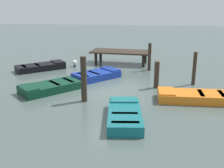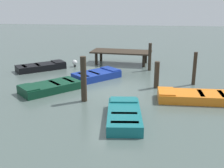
{
  "view_description": "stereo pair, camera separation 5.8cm",
  "coord_description": "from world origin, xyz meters",
  "px_view_note": "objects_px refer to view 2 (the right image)",
  "views": [
    {
      "loc": [
        1.75,
        -13.22,
        4.41
      ],
      "look_at": [
        0.0,
        0.0,
        0.35
      ],
      "focal_mm": 43.69,
      "sensor_mm": 36.0,
      "label": 1
    },
    {
      "loc": [
        1.81,
        -13.21,
        4.41
      ],
      "look_at": [
        0.0,
        0.0,
        0.35
      ],
      "focal_mm": 43.69,
      "sensor_mm": 36.0,
      "label": 2
    }
  ],
  "objects_px": {
    "dock_segment": "(121,53)",
    "rowboat_orange": "(194,96)",
    "mooring_piling_near_left": "(195,69)",
    "rowboat_dark_green": "(50,87)",
    "rowboat_black": "(41,67)",
    "marker_buoy": "(75,63)",
    "mooring_piling_near_right": "(150,57)",
    "mooring_piling_mid_left": "(157,75)",
    "mooring_piling_mid_right": "(84,79)",
    "rowboat_teal": "(124,115)",
    "rowboat_blue": "(97,75)"
  },
  "relations": [
    {
      "from": "dock_segment",
      "to": "rowboat_orange",
      "type": "xyz_separation_m",
      "value": [
        4.13,
        -7.31,
        -0.62
      ]
    },
    {
      "from": "mooring_piling_near_left",
      "to": "rowboat_orange",
      "type": "bearing_deg",
      "value": -97.41
    },
    {
      "from": "rowboat_dark_green",
      "to": "rowboat_black",
      "type": "bearing_deg",
      "value": -110.01
    },
    {
      "from": "marker_buoy",
      "to": "mooring_piling_near_left",
      "type": "bearing_deg",
      "value": -23.39
    },
    {
      "from": "rowboat_dark_green",
      "to": "marker_buoy",
      "type": "relative_size",
      "value": 6.54
    },
    {
      "from": "rowboat_black",
      "to": "rowboat_orange",
      "type": "distance_m",
      "value": 10.39
    },
    {
      "from": "mooring_piling_near_right",
      "to": "mooring_piling_mid_left",
      "type": "height_order",
      "value": "mooring_piling_near_right"
    },
    {
      "from": "mooring_piling_mid_right",
      "to": "rowboat_orange",
      "type": "bearing_deg",
      "value": 7.83
    },
    {
      "from": "dock_segment",
      "to": "rowboat_orange",
      "type": "relative_size",
      "value": 1.31
    },
    {
      "from": "rowboat_teal",
      "to": "rowboat_orange",
      "type": "relative_size",
      "value": 0.9
    },
    {
      "from": "rowboat_blue",
      "to": "mooring_piling_near_left",
      "type": "bearing_deg",
      "value": -52.05
    },
    {
      "from": "rowboat_orange",
      "to": "mooring_piling_mid_right",
      "type": "bearing_deg",
      "value": 6.37
    },
    {
      "from": "rowboat_dark_green",
      "to": "marker_buoy",
      "type": "height_order",
      "value": "marker_buoy"
    },
    {
      "from": "rowboat_orange",
      "to": "marker_buoy",
      "type": "bearing_deg",
      "value": -40.75
    },
    {
      "from": "dock_segment",
      "to": "mooring_piling_mid_left",
      "type": "xyz_separation_m",
      "value": [
        2.44,
        -5.52,
        -0.12
      ]
    },
    {
      "from": "dock_segment",
      "to": "rowboat_dark_green",
      "type": "xyz_separation_m",
      "value": [
        -2.95,
        -6.82,
        -0.62
      ]
    },
    {
      "from": "rowboat_teal",
      "to": "rowboat_blue",
      "type": "xyz_separation_m",
      "value": [
        -2.16,
        5.71,
        0.0
      ]
    },
    {
      "from": "rowboat_black",
      "to": "mooring_piling_mid_right",
      "type": "relative_size",
      "value": 1.53
    },
    {
      "from": "dock_segment",
      "to": "rowboat_dark_green",
      "type": "distance_m",
      "value": 7.46
    },
    {
      "from": "rowboat_black",
      "to": "mooring_piling_near_left",
      "type": "height_order",
      "value": "mooring_piling_near_left"
    },
    {
      "from": "rowboat_blue",
      "to": "mooring_piling_mid_left",
      "type": "relative_size",
      "value": 2.07
    },
    {
      "from": "mooring_piling_mid_right",
      "to": "mooring_piling_near_right",
      "type": "xyz_separation_m",
      "value": [
        2.94,
        6.29,
        -0.14
      ]
    },
    {
      "from": "dock_segment",
      "to": "mooring_piling_near_right",
      "type": "relative_size",
      "value": 2.46
    },
    {
      "from": "dock_segment",
      "to": "mooring_piling_mid_left",
      "type": "distance_m",
      "value": 6.04
    },
    {
      "from": "mooring_piling_mid_left",
      "to": "rowboat_orange",
      "type": "bearing_deg",
      "value": -46.43
    },
    {
      "from": "marker_buoy",
      "to": "rowboat_black",
      "type": "bearing_deg",
      "value": -148.72
    },
    {
      "from": "dock_segment",
      "to": "mooring_piling_near_right",
      "type": "xyz_separation_m",
      "value": [
        2.05,
        -1.71,
        0.07
      ]
    },
    {
      "from": "rowboat_teal",
      "to": "mooring_piling_near_right",
      "type": "distance_m",
      "value": 8.23
    },
    {
      "from": "rowboat_teal",
      "to": "mooring_piling_mid_right",
      "type": "height_order",
      "value": "mooring_piling_mid_right"
    },
    {
      "from": "rowboat_dark_green",
      "to": "mooring_piling_mid_right",
      "type": "bearing_deg",
      "value": 103.44
    },
    {
      "from": "rowboat_black",
      "to": "rowboat_teal",
      "type": "bearing_deg",
      "value": -89.35
    },
    {
      "from": "mooring_piling_mid_left",
      "to": "marker_buoy",
      "type": "relative_size",
      "value": 2.95
    },
    {
      "from": "rowboat_teal",
      "to": "mooring_piling_mid_right",
      "type": "bearing_deg",
      "value": 40.93
    },
    {
      "from": "rowboat_orange",
      "to": "mooring_piling_mid_right",
      "type": "xyz_separation_m",
      "value": [
        -5.02,
        -0.69,
        0.83
      ]
    },
    {
      "from": "rowboat_blue",
      "to": "mooring_piling_mid_right",
      "type": "bearing_deg",
      "value": -134.67
    },
    {
      "from": "mooring_piling_near_left",
      "to": "rowboat_teal",
      "type": "bearing_deg",
      "value": -122.75
    },
    {
      "from": "rowboat_dark_green",
      "to": "mooring_piling_mid_right",
      "type": "relative_size",
      "value": 1.51
    },
    {
      "from": "mooring_piling_mid_right",
      "to": "mooring_piling_mid_left",
      "type": "bearing_deg",
      "value": 36.68
    },
    {
      "from": "marker_buoy",
      "to": "dock_segment",
      "type": "bearing_deg",
      "value": 23.54
    },
    {
      "from": "mooring_piling_mid_left",
      "to": "rowboat_black",
      "type": "bearing_deg",
      "value": 158.58
    },
    {
      "from": "dock_segment",
      "to": "mooring_piling_near_left",
      "type": "bearing_deg",
      "value": -41.02
    },
    {
      "from": "rowboat_dark_green",
      "to": "mooring_piling_mid_left",
      "type": "distance_m",
      "value": 5.56
    },
    {
      "from": "rowboat_teal",
      "to": "rowboat_dark_green",
      "type": "distance_m",
      "value": 5.09
    },
    {
      "from": "mooring_piling_near_left",
      "to": "marker_buoy",
      "type": "bearing_deg",
      "value": 156.61
    },
    {
      "from": "mooring_piling_mid_right",
      "to": "marker_buoy",
      "type": "xyz_separation_m",
      "value": [
        -2.25,
        6.63,
        -0.76
      ]
    },
    {
      "from": "rowboat_teal",
      "to": "mooring_piling_mid_right",
      "type": "distance_m",
      "value": 2.87
    },
    {
      "from": "mooring_piling_mid_right",
      "to": "mooring_piling_near_right",
      "type": "bearing_deg",
      "value": 64.94
    },
    {
      "from": "rowboat_blue",
      "to": "marker_buoy",
      "type": "height_order",
      "value": "marker_buoy"
    },
    {
      "from": "dock_segment",
      "to": "mooring_piling_mid_left",
      "type": "height_order",
      "value": "mooring_piling_mid_left"
    },
    {
      "from": "rowboat_dark_green",
      "to": "mooring_piling_near_right",
      "type": "distance_m",
      "value": 7.18
    }
  ]
}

